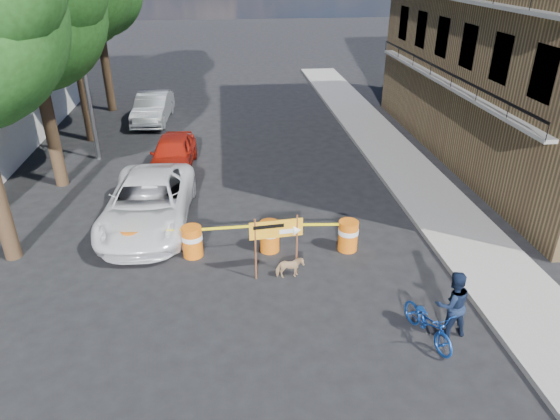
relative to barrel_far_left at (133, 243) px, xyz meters
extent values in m
plane|color=black|center=(3.44, -1.58, -0.47)|extent=(120.00, 120.00, 0.00)
cube|color=gray|center=(9.64, 4.42, -0.40)|extent=(2.40, 40.00, 0.15)
cylinder|color=#332316|center=(-3.36, 5.42, 1.91)|extent=(0.44, 0.44, 4.76)
sphere|color=#1C4313|center=(-3.36, 5.42, 5.48)|extent=(5.00, 5.00, 5.00)
sphere|color=#1C4313|center=(-4.11, 6.05, 4.80)|extent=(3.50, 3.50, 3.50)
cylinder|color=#332316|center=(-3.36, 10.42, 2.19)|extent=(0.44, 0.44, 5.32)
sphere|color=#1C4313|center=(-4.17, 11.10, 5.42)|extent=(3.78, 3.78, 3.78)
cylinder|color=#332316|center=(-3.36, 15.42, 1.99)|extent=(0.44, 0.44, 4.93)
sphere|color=#1C4313|center=(-4.08, 16.02, 4.98)|extent=(3.36, 3.36, 3.36)
cylinder|color=gray|center=(-2.56, 7.92, 3.53)|extent=(0.16, 0.16, 8.00)
cylinder|color=#CD5E0C|center=(0.00, 0.00, -0.02)|extent=(0.56, 0.56, 0.90)
cylinder|color=white|center=(0.00, 0.00, 0.13)|extent=(0.58, 0.58, 0.14)
cylinder|color=#CD5E0C|center=(1.63, -0.07, -0.02)|extent=(0.56, 0.56, 0.90)
cylinder|color=white|center=(1.63, -0.07, 0.13)|extent=(0.58, 0.58, 0.14)
cylinder|color=#CD5E0C|center=(3.79, -0.03, -0.02)|extent=(0.56, 0.56, 0.90)
cylinder|color=white|center=(3.79, -0.03, 0.13)|extent=(0.58, 0.58, 0.14)
cylinder|color=#CD5E0C|center=(6.01, -0.24, -0.02)|extent=(0.56, 0.56, 0.90)
cylinder|color=white|center=(6.01, -0.24, 0.13)|extent=(0.58, 0.58, 0.14)
cylinder|color=#592D19|center=(3.31, -1.40, 0.41)|extent=(0.05, 0.05, 1.76)
cylinder|color=#592D19|center=(4.38, -1.30, 0.41)|extent=(0.05, 0.05, 1.76)
cube|color=orange|center=(3.84, -1.35, 0.95)|extent=(1.37, 0.16, 0.49)
cube|color=white|center=(4.12, -1.34, 0.86)|extent=(0.39, 0.05, 0.12)
cone|color=white|center=(4.38, -1.32, 0.86)|extent=(0.24, 0.27, 0.25)
cube|color=black|center=(3.65, -1.38, 1.05)|extent=(0.78, 0.08, 0.10)
imported|color=#101A32|center=(7.39, -3.99, 0.33)|extent=(0.82, 0.66, 1.60)
imported|color=#1341A0|center=(6.87, -4.11, 0.37)|extent=(0.79, 1.01, 1.69)
imported|color=tan|center=(4.18, -1.45, -0.17)|extent=(0.74, 0.39, 0.60)
imported|color=white|center=(0.23, 1.92, 0.28)|extent=(2.71, 5.51, 1.50)
imported|color=#A31A0D|center=(0.63, 6.44, 0.19)|extent=(1.82, 3.99, 1.33)
imported|color=silver|center=(-0.84, 13.02, 0.24)|extent=(1.81, 4.43, 1.43)
camera|label=1|loc=(2.70, -12.20, 7.07)|focal=32.00mm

